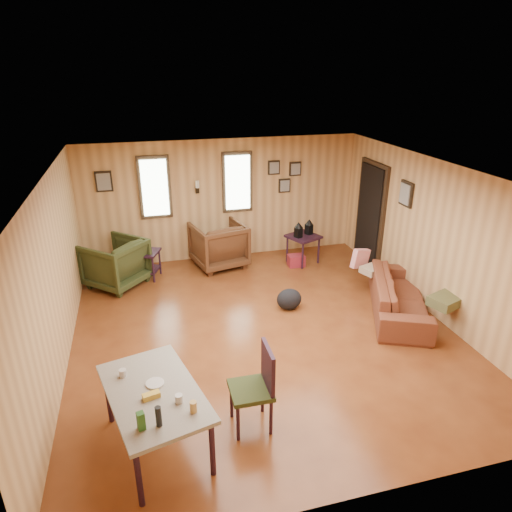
{
  "coord_description": "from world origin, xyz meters",
  "views": [
    {
      "loc": [
        -1.61,
        -5.67,
        3.7
      ],
      "look_at": [
        0.0,
        0.4,
        1.05
      ],
      "focal_mm": 32.0,
      "sensor_mm": 36.0,
      "label": 1
    }
  ],
  "objects": [
    {
      "name": "room",
      "position": [
        0.17,
        0.27,
        1.21
      ],
      "size": [
        5.54,
        6.04,
        2.44
      ],
      "color": "brown",
      "rests_on": "ground"
    },
    {
      "name": "sofa",
      "position": [
        2.25,
        -0.03,
        0.39
      ],
      "size": [
        1.36,
        2.08,
        0.79
      ],
      "primitive_type": "imported",
      "rotation": [
        0.0,
        0.0,
        1.15
      ],
      "color": "brown",
      "rests_on": "ground"
    },
    {
      "name": "recliner_brown",
      "position": [
        -0.19,
        2.53,
        0.48
      ],
      "size": [
        1.11,
        1.07,
        0.97
      ],
      "primitive_type": "imported",
      "rotation": [
        0.0,
        0.0,
        3.37
      ],
      "color": "#4E2C17",
      "rests_on": "ground"
    },
    {
      "name": "recliner_green",
      "position": [
        -2.13,
        2.16,
        0.47
      ],
      "size": [
        1.25,
        1.25,
        0.94
      ],
      "primitive_type": "imported",
      "rotation": [
        0.0,
        0.0,
        -2.32
      ],
      "color": "#2F3618",
      "rests_on": "ground"
    },
    {
      "name": "end_table",
      "position": [
        -1.61,
        2.34,
        0.36
      ],
      "size": [
        0.65,
        0.62,
        0.65
      ],
      "rotation": [
        0.0,
        0.0,
        -0.39
      ],
      "color": "black",
      "rests_on": "ground"
    },
    {
      "name": "side_table",
      "position": [
        1.46,
        2.25,
        0.6
      ],
      "size": [
        0.73,
        0.73,
        0.88
      ],
      "rotation": [
        0.0,
        0.0,
        0.42
      ],
      "color": "black",
      "rests_on": "ground"
    },
    {
      "name": "cooler",
      "position": [
        1.28,
        2.12,
        0.11
      ],
      "size": [
        0.33,
        0.24,
        0.23
      ],
      "rotation": [
        0.0,
        0.0,
        -0.04
      ],
      "color": "maroon",
      "rests_on": "ground"
    },
    {
      "name": "backpack",
      "position": [
        0.59,
        0.52,
        0.18
      ],
      "size": [
        0.42,
        0.32,
        0.35
      ],
      "rotation": [
        0.0,
        0.0,
        -0.04
      ],
      "color": "black",
      "rests_on": "ground"
    },
    {
      "name": "sofa_pillows",
      "position": [
        2.33,
        0.04,
        0.51
      ],
      "size": [
        1.06,
        1.93,
        0.4
      ],
      "rotation": [
        0.0,
        0.0,
        0.35
      ],
      "color": "brown",
      "rests_on": "sofa"
    },
    {
      "name": "dining_table",
      "position": [
        -1.66,
        -1.9,
        0.65
      ],
      "size": [
        1.15,
        1.56,
        0.92
      ],
      "rotation": [
        0.0,
        0.0,
        0.25
      ],
      "color": "gray",
      "rests_on": "ground"
    },
    {
      "name": "dining_chair",
      "position": [
        -0.58,
        -1.85,
        0.55
      ],
      "size": [
        0.45,
        0.45,
        0.98
      ],
      "rotation": [
        0.0,
        0.0,
        -0.02
      ],
      "color": "#2F3618",
      "rests_on": "ground"
    }
  ]
}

